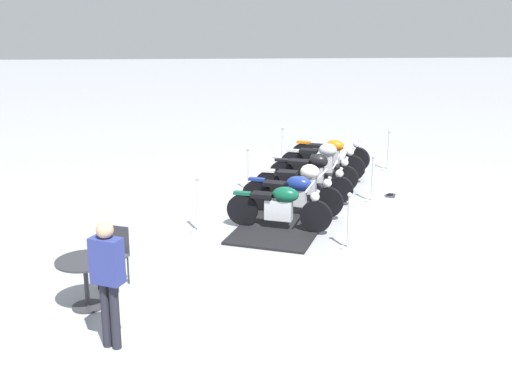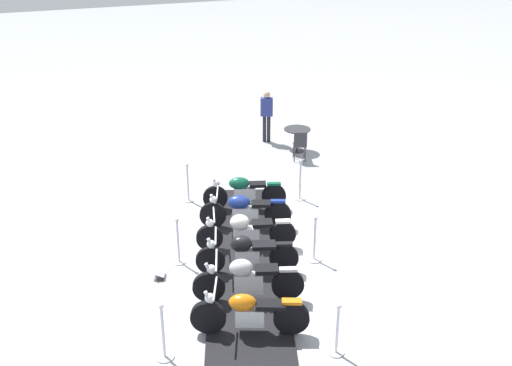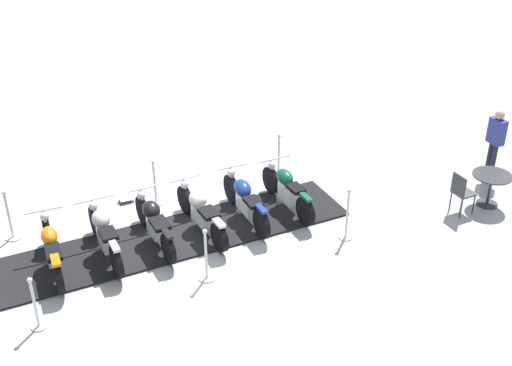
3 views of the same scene
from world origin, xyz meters
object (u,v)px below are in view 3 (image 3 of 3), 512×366
(motorcycle_black, at_px, (154,221))
(info_placard, at_px, (126,200))
(motorcycle_copper, at_px, (52,248))
(stanchion_right_mid, at_px, (155,188))
(stanchion_right_front, at_px, (279,160))
(stanchion_left_rear, at_px, (36,310))
(motorcycle_navy, at_px, (245,199))
(motorcycle_forest, at_px, (287,188))
(motorcycle_cream, at_px, (200,211))
(cafe_chair_near_table, at_px, (462,191))
(cafe_table, at_px, (491,182))
(bystander_person, at_px, (495,138))
(stanchion_left_front, at_px, (347,221))
(stanchion_right_rear, at_px, (10,223))
(stanchion_left_mid, at_px, (206,263))
(motorcycle_chrome, at_px, (104,233))

(motorcycle_black, distance_m, info_placard, 1.86)
(motorcycle_black, bearing_deg, motorcycle_copper, 89.28)
(stanchion_right_mid, bearing_deg, stanchion_right_front, 158.76)
(stanchion_right_mid, distance_m, stanchion_left_rear, 4.25)
(motorcycle_navy, distance_m, motorcycle_black, 1.99)
(motorcycle_forest, bearing_deg, motorcycle_cream, 88.53)
(motorcycle_cream, relative_size, info_placard, 5.99)
(info_placard, xyz_separation_m, cafe_chair_near_table, (-4.59, 5.64, 0.49))
(cafe_table, bearing_deg, motorcycle_forest, -44.97)
(motorcycle_navy, height_order, stanchion_left_rear, stanchion_left_rear)
(motorcycle_forest, bearing_deg, bystander_person, -101.38)
(motorcycle_forest, height_order, stanchion_right_front, stanchion_right_front)
(motorcycle_navy, relative_size, stanchion_left_front, 1.82)
(cafe_chair_near_table, bearing_deg, stanchion_left_rear, 178.06)
(cafe_table, bearing_deg, stanchion_right_front, -63.81)
(motorcycle_navy, xyz_separation_m, bystander_person, (-5.24, 2.97, 0.53))
(stanchion_left_rear, distance_m, bystander_person, 10.55)
(motorcycle_cream, distance_m, bystander_person, 7.04)
(motorcycle_navy, height_order, motorcycle_cream, motorcycle_navy)
(stanchion_left_rear, xyz_separation_m, stanchion_right_rear, (-1.07, -2.76, -0.01))
(motorcycle_navy, relative_size, motorcycle_cream, 0.95)
(stanchion_left_mid, bearing_deg, motorcycle_navy, -155.64)
(motorcycle_chrome, bearing_deg, info_placard, -27.60)
(cafe_chair_near_table, bearing_deg, motorcycle_black, 163.84)
(stanchion_left_mid, xyz_separation_m, stanchion_left_rear, (2.84, -1.11, 0.04))
(motorcycle_chrome, xyz_separation_m, motorcycle_copper, (0.93, -0.35, -0.05))
(stanchion_left_front, xyz_separation_m, cafe_table, (-3.18, 1.52, 0.17))
(motorcycle_forest, distance_m, stanchion_right_front, 1.55)
(stanchion_left_front, height_order, info_placard, stanchion_left_front)
(cafe_table, bearing_deg, stanchion_right_rear, -39.79)
(motorcycle_black, xyz_separation_m, stanchion_right_mid, (-0.99, -1.16, -0.12))
(bystander_person, bearing_deg, cafe_chair_near_table, 32.51)
(cafe_chair_near_table, bearing_deg, stanchion_left_front, 174.07)
(motorcycle_copper, distance_m, stanchion_right_rear, 1.56)
(stanchion_right_mid, height_order, cafe_chair_near_table, stanchion_right_mid)
(stanchion_left_mid, height_order, stanchion_right_mid, stanchion_right_mid)
(motorcycle_navy, relative_size, bystander_person, 1.20)
(stanchion_right_rear, relative_size, bystander_person, 0.64)
(stanchion_left_mid, relative_size, stanchion_right_rear, 0.97)
(motorcycle_cream, height_order, motorcycle_chrome, motorcycle_chrome)
(stanchion_right_mid, bearing_deg, motorcycle_black, 49.67)
(motorcycle_navy, bearing_deg, stanchion_right_mid, 47.29)
(motorcycle_chrome, relative_size, bystander_person, 1.20)
(motorcycle_forest, xyz_separation_m, cafe_table, (-3.15, 3.15, 0.06))
(motorcycle_copper, relative_size, stanchion_left_mid, 1.86)
(bystander_person, bearing_deg, stanchion_right_rear, -8.25)
(stanchion_right_front, bearing_deg, motorcycle_copper, -6.55)
(stanchion_left_front, bearing_deg, motorcycle_copper, -36.44)
(motorcycle_navy, distance_m, stanchion_left_rear, 4.80)
(motorcycle_navy, height_order, motorcycle_chrome, motorcycle_navy)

